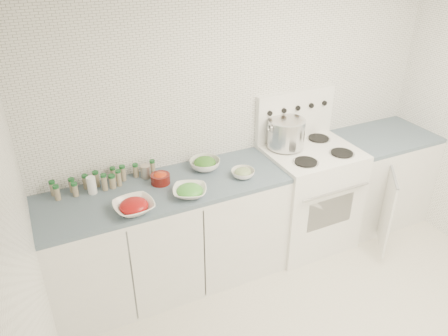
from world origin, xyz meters
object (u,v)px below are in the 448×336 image
stove (307,193)px  stock_pot (286,132)px  bowl_tomato (134,206)px  bowl_snowpea (190,191)px

stove → stock_pot: (-0.18, 0.13, 0.58)m
bowl_tomato → stock_pot: bearing=13.1°
stock_pot → bowl_snowpea: (-1.00, -0.30, -0.14)m
bowl_tomato → bowl_snowpea: size_ratio=0.92×
stock_pot → bowl_tomato: 1.45m
stove → bowl_tomato: bearing=-173.1°
stock_pot → bowl_snowpea: size_ratio=1.05×
stock_pot → bowl_snowpea: bearing=-163.0°
bowl_tomato → stove: bearing=6.9°
bowl_tomato → bowl_snowpea: 0.41m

